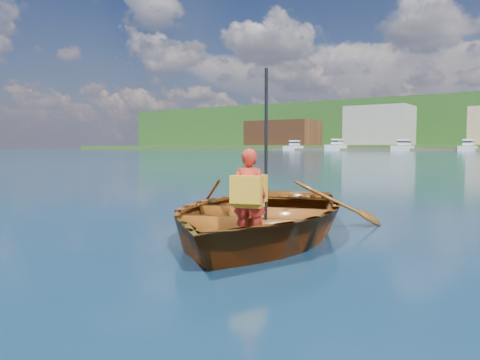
# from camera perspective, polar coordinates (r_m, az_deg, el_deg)

# --- Properties ---
(ground) EXTENTS (600.00, 600.00, 0.00)m
(ground) POSITION_cam_1_polar(r_m,az_deg,el_deg) (5.90, 1.40, -7.25)
(ground) COLOR #15263E
(ground) RESTS_ON ground
(rowboat) EXTENTS (4.13, 4.97, 0.89)m
(rowboat) POSITION_cam_1_polar(r_m,az_deg,el_deg) (6.07, 2.22, -4.12)
(rowboat) COLOR brown
(rowboat) RESTS_ON ground
(child_paddler) EXTENTS (0.43, 0.42, 1.92)m
(child_paddler) POSITION_cam_1_polar(r_m,az_deg,el_deg) (5.12, 1.16, -1.74)
(child_paddler) COLOR red
(child_paddler) RESTS_ON ground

